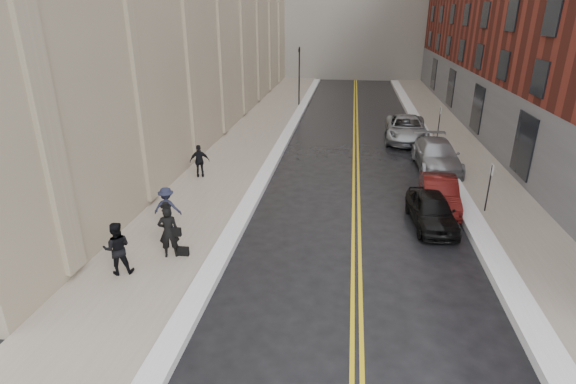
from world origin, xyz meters
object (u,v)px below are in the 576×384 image
(car_silver_near, at_px, (437,155))
(car_silver_far, at_px, (406,128))
(pedestrian_c, at_px, (200,161))
(pedestrian_main, at_px, (169,232))
(pedestrian_a, at_px, (117,248))
(car_maroon, at_px, (439,193))
(pedestrian_b, at_px, (167,208))
(car_black, at_px, (432,210))

(car_silver_near, relative_size, car_silver_far, 0.93)
(car_silver_near, xyz_separation_m, pedestrian_c, (-12.19, -3.44, 0.22))
(car_silver_near, relative_size, pedestrian_main, 2.82)
(pedestrian_a, bearing_deg, pedestrian_main, -155.39)
(pedestrian_c, bearing_deg, car_maroon, 152.02)
(pedestrian_b, height_order, pedestrian_c, pedestrian_c)
(car_maroon, bearing_deg, pedestrian_main, -146.01)
(pedestrian_c, bearing_deg, pedestrian_b, 77.87)
(car_maroon, xyz_separation_m, car_silver_far, (-0.26, 11.29, 0.12))
(pedestrian_main, bearing_deg, pedestrian_c, -97.52)
(car_maroon, xyz_separation_m, pedestrian_main, (-9.91, -5.90, 0.41))
(car_black, relative_size, pedestrian_b, 2.34)
(car_maroon, bearing_deg, car_black, -104.81)
(car_silver_near, relative_size, pedestrian_a, 2.96)
(car_black, relative_size, pedestrian_c, 2.30)
(car_silver_far, xyz_separation_m, pedestrian_main, (-9.65, -17.19, 0.30))
(car_maroon, bearing_deg, car_silver_near, 85.28)
(car_black, bearing_deg, pedestrian_b, -174.40)
(car_maroon, relative_size, pedestrian_a, 2.30)
(car_silver_far, relative_size, pedestrian_c, 3.39)
(car_silver_far, bearing_deg, car_black, -88.87)
(car_silver_far, bearing_deg, pedestrian_b, -122.53)
(pedestrian_main, height_order, pedestrian_b, pedestrian_main)
(car_silver_near, distance_m, pedestrian_c, 12.67)
(car_black, relative_size, car_silver_far, 0.68)
(car_black, distance_m, pedestrian_c, 11.50)
(car_silver_far, height_order, pedestrian_c, pedestrian_c)
(pedestrian_b, bearing_deg, car_silver_far, -128.79)
(car_silver_far, relative_size, pedestrian_a, 3.20)
(car_silver_far, xyz_separation_m, pedestrian_a, (-10.87, -18.43, 0.25))
(car_silver_near, distance_m, pedestrian_b, 14.81)
(car_silver_far, bearing_deg, pedestrian_a, -117.90)
(car_maroon, relative_size, pedestrian_c, 2.43)
(pedestrian_main, bearing_deg, pedestrian_a, 27.10)
(car_maroon, xyz_separation_m, car_silver_near, (0.76, 5.45, 0.09))
(pedestrian_main, bearing_deg, car_black, -174.87)
(car_maroon, height_order, pedestrian_c, pedestrian_c)
(pedestrian_main, relative_size, pedestrian_a, 1.05)
(car_silver_far, height_order, pedestrian_main, pedestrian_main)
(car_silver_far, bearing_deg, pedestrian_c, -137.68)
(car_silver_near, height_order, car_silver_far, car_silver_far)
(car_maroon, relative_size, pedestrian_main, 2.18)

